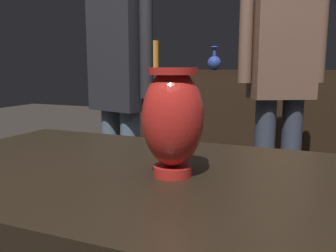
{
  "coord_description": "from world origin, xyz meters",
  "views": [
    {
      "loc": [
        0.29,
        -0.67,
        1.02
      ],
      "look_at": [
        0.01,
        -0.01,
        0.9
      ],
      "focal_mm": 38.5,
      "sensor_mm": 36.0,
      "label": 1
    }
  ],
  "objects_px": {
    "vase_centerpiece": "(173,118)",
    "shelf_vase_far_left": "(154,56)",
    "shelf_vase_left": "(214,62)",
    "visitor_near_left": "(120,84)",
    "visitor_center_back": "(282,66)",
    "shelf_vase_center": "(281,62)"
  },
  "relations": [
    {
      "from": "vase_centerpiece",
      "to": "shelf_vase_far_left",
      "type": "xyz_separation_m",
      "value": [
        -1.07,
        2.18,
        0.19
      ]
    },
    {
      "from": "shelf_vase_left",
      "to": "visitor_near_left",
      "type": "xyz_separation_m",
      "value": [
        -0.22,
        -1.13,
        -0.13
      ]
    },
    {
      "from": "visitor_near_left",
      "to": "visitor_center_back",
      "type": "xyz_separation_m",
      "value": [
        0.84,
        0.25,
        0.1
      ]
    },
    {
      "from": "shelf_vase_far_left",
      "to": "visitor_center_back",
      "type": "relative_size",
      "value": 0.14
    },
    {
      "from": "shelf_vase_left",
      "to": "shelf_vase_far_left",
      "type": "distance_m",
      "value": 0.52
    },
    {
      "from": "shelf_vase_center",
      "to": "visitor_near_left",
      "type": "xyz_separation_m",
      "value": [
        -0.74,
        -1.14,
        -0.13
      ]
    },
    {
      "from": "shelf_vase_far_left",
      "to": "visitor_near_left",
      "type": "xyz_separation_m",
      "value": [
        0.3,
        -1.09,
        -0.19
      ]
    },
    {
      "from": "vase_centerpiece",
      "to": "visitor_near_left",
      "type": "height_order",
      "value": "visitor_near_left"
    },
    {
      "from": "vase_centerpiece",
      "to": "visitor_center_back",
      "type": "distance_m",
      "value": 1.35
    },
    {
      "from": "visitor_near_left",
      "to": "shelf_vase_center",
      "type": "bearing_deg",
      "value": -108.69
    },
    {
      "from": "shelf_vase_far_left",
      "to": "visitor_center_back",
      "type": "height_order",
      "value": "visitor_center_back"
    },
    {
      "from": "shelf_vase_center",
      "to": "shelf_vase_far_left",
      "type": "height_order",
      "value": "shelf_vase_far_left"
    },
    {
      "from": "visitor_near_left",
      "to": "visitor_center_back",
      "type": "relative_size",
      "value": 0.91
    },
    {
      "from": "visitor_near_left",
      "to": "shelf_vase_left",
      "type": "bearing_deg",
      "value": -86.86
    },
    {
      "from": "shelf_vase_center",
      "to": "visitor_center_back",
      "type": "relative_size",
      "value": 0.07
    },
    {
      "from": "shelf_vase_left",
      "to": "shelf_vase_far_left",
      "type": "height_order",
      "value": "shelf_vase_far_left"
    },
    {
      "from": "shelf_vase_left",
      "to": "shelf_vase_center",
      "type": "bearing_deg",
      "value": 1.49
    },
    {
      "from": "shelf_vase_far_left",
      "to": "visitor_center_back",
      "type": "bearing_deg",
      "value": -36.49
    },
    {
      "from": "shelf_vase_center",
      "to": "visitor_center_back",
      "type": "distance_m",
      "value": 0.9
    },
    {
      "from": "shelf_vase_center",
      "to": "visitor_center_back",
      "type": "xyz_separation_m",
      "value": [
        0.1,
        -0.9,
        -0.03
      ]
    },
    {
      "from": "shelf_vase_center",
      "to": "visitor_near_left",
      "type": "relative_size",
      "value": 0.07
    },
    {
      "from": "shelf_vase_left",
      "to": "shelf_vase_center",
      "type": "xyz_separation_m",
      "value": [
        0.52,
        0.01,
        -0.0
      ]
    }
  ]
}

